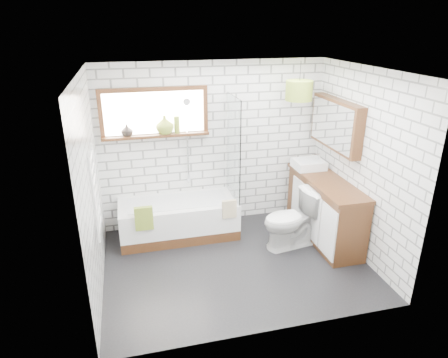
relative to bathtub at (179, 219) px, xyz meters
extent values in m
cube|color=black|center=(0.62, -0.92, -0.28)|extent=(3.40, 2.60, 0.01)
cube|color=white|center=(0.62, -0.92, 2.23)|extent=(3.40, 2.60, 0.01)
cube|color=white|center=(0.62, 0.38, 0.97)|extent=(3.40, 0.01, 2.50)
cube|color=white|center=(0.62, -2.23, 0.97)|extent=(3.40, 0.01, 2.50)
cube|color=white|center=(-1.08, -0.92, 0.97)|extent=(0.01, 2.60, 2.50)
cube|color=white|center=(2.33, -0.92, 0.97)|extent=(0.01, 2.60, 2.50)
cube|color=#3B2010|center=(-0.23, 0.34, 1.52)|extent=(1.52, 0.16, 0.68)
cube|color=white|center=(-1.04, -0.92, 0.92)|extent=(0.06, 0.52, 1.00)
cube|color=#3B2010|center=(2.24, -0.32, 1.37)|extent=(0.16, 1.20, 0.70)
cylinder|color=silver|center=(0.22, 0.34, 1.07)|extent=(0.02, 0.02, 1.30)
cube|color=white|center=(0.00, 0.00, 0.00)|extent=(1.71, 0.75, 0.55)
cube|color=white|center=(0.83, 0.00, 1.03)|extent=(0.02, 0.72, 1.50)
cube|color=olive|center=(-0.51, -0.38, 0.26)|extent=(0.25, 0.07, 0.33)
cube|color=tan|center=(0.68, -0.38, 0.26)|extent=(0.21, 0.05, 0.27)
cube|color=#3B2010|center=(2.06, -0.57, 0.18)|extent=(0.52, 1.61, 0.92)
cube|color=white|center=(2.00, -0.07, 0.71)|extent=(0.44, 0.39, 0.13)
cylinder|color=silver|center=(2.16, -0.07, 0.78)|extent=(0.04, 0.04, 0.18)
imported|color=white|center=(1.50, -0.69, 0.14)|extent=(0.59, 0.88, 0.83)
imported|color=olive|center=(-0.10, 0.31, 1.34)|extent=(0.32, 0.32, 0.27)
imported|color=black|center=(-0.63, 0.31, 1.29)|extent=(0.20, 0.20, 0.17)
cylinder|color=olive|center=(0.07, 0.31, 1.33)|extent=(0.10, 0.10, 0.24)
cylinder|color=olive|center=(1.76, -0.06, 1.82)|extent=(0.38, 0.38, 0.28)
camera|label=1|loc=(-0.62, -5.29, 2.74)|focal=32.00mm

